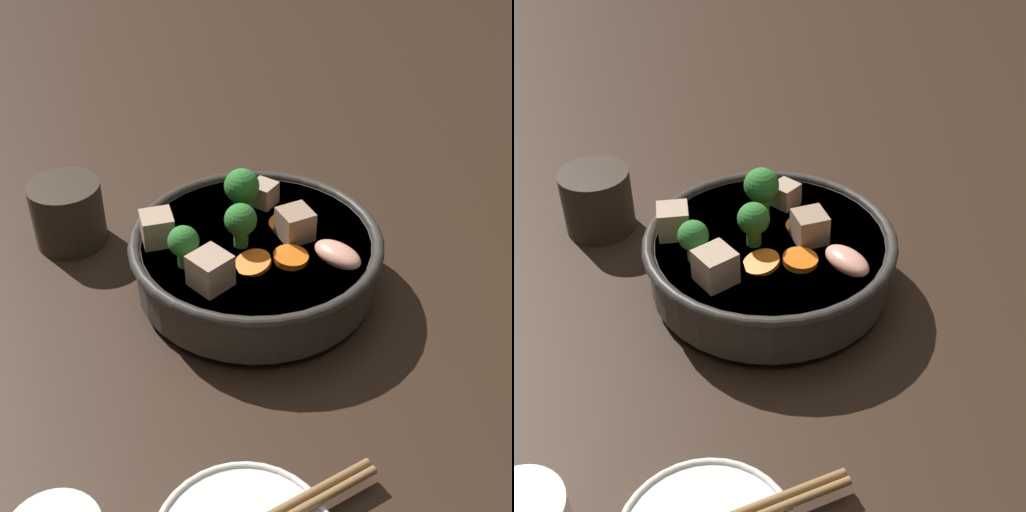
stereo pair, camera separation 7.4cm
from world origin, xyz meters
TOP-DOWN VIEW (x-y plane):
  - ground_plane at (0.00, 0.00)m, footprint 3.00×3.00m
  - stirfry_bowl at (0.00, 0.00)m, footprint 0.26×0.26m
  - dark_mug at (0.18, 0.14)m, footprint 0.10×0.08m

SIDE VIEW (x-z plane):
  - ground_plane at x=0.00m, z-range 0.00..0.00m
  - dark_mug at x=0.18m, z-range 0.00..0.08m
  - stirfry_bowl at x=0.00m, z-range -0.01..0.10m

